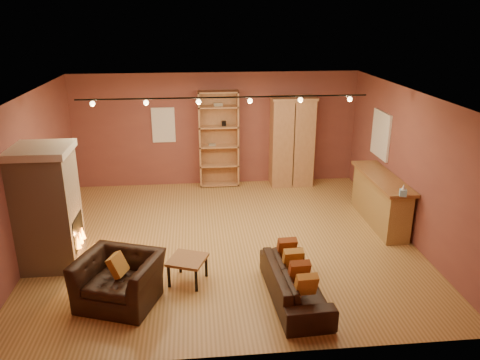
{
  "coord_description": "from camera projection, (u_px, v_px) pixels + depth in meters",
  "views": [
    {
      "loc": [
        -0.55,
        -8.1,
        4.14
      ],
      "look_at": [
        0.28,
        0.2,
        1.15
      ],
      "focal_mm": 35.0,
      "sensor_mm": 36.0,
      "label": 1
    }
  ],
  "objects": [
    {
      "name": "back_window",
      "position": [
        163.0,
        125.0,
        11.42
      ],
      "size": [
        0.56,
        0.04,
        0.86
      ],
      "primitive_type": "cube",
      "color": "white",
      "rests_on": "back_wall"
    },
    {
      "name": "right_window",
      "position": [
        381.0,
        135.0,
        10.12
      ],
      "size": [
        0.05,
        0.9,
        1.0
      ],
      "primitive_type": "cube",
      "color": "white",
      "rests_on": "right_wall"
    },
    {
      "name": "armchair",
      "position": [
        118.0,
        272.0,
        6.94
      ],
      "size": [
        1.33,
        1.09,
        1.0
      ],
      "rotation": [
        0.0,
        0.0,
        -0.35
      ],
      "color": "black",
      "rests_on": "floor"
    },
    {
      "name": "fireplace",
      "position": [
        48.0,
        208.0,
        7.84
      ],
      "size": [
        1.01,
        0.98,
        2.12
      ],
      "color": "tan",
      "rests_on": "floor"
    },
    {
      "name": "ceiling",
      "position": [
        225.0,
        95.0,
        8.1
      ],
      "size": [
        7.0,
        7.0,
        0.0
      ],
      "primitive_type": "plane",
      "rotation": [
        3.14,
        0.0,
        0.0
      ],
      "color": "brown",
      "rests_on": "back_wall"
    },
    {
      "name": "coffee_table",
      "position": [
        188.0,
        262.0,
        7.53
      ],
      "size": [
        0.72,
        0.72,
        0.42
      ],
      "rotation": [
        0.0,
        0.0,
        -0.38
      ],
      "color": "#986437",
      "rests_on": "floor"
    },
    {
      "name": "floor",
      "position": [
        227.0,
        240.0,
        9.04
      ],
      "size": [
        7.0,
        7.0,
        0.0
      ],
      "primitive_type": "plane",
      "color": "#A07339",
      "rests_on": "ground"
    },
    {
      "name": "bar_counter",
      "position": [
        380.0,
        199.0,
        9.6
      ],
      "size": [
        0.58,
        2.15,
        1.03
      ],
      "color": "#AC8A4F",
      "rests_on": "floor"
    },
    {
      "name": "track_rail",
      "position": [
        224.0,
        99.0,
        8.32
      ],
      "size": [
        5.2,
        0.09,
        0.13
      ],
      "color": "black",
      "rests_on": "ceiling"
    },
    {
      "name": "back_wall",
      "position": [
        217.0,
        130.0,
        11.61
      ],
      "size": [
        7.0,
        0.02,
        2.8
      ],
      "primitive_type": "cube",
      "color": "brown",
      "rests_on": "floor"
    },
    {
      "name": "bookcase",
      "position": [
        219.0,
        138.0,
        11.56
      ],
      "size": [
        0.98,
        0.38,
        2.39
      ],
      "color": "tan",
      "rests_on": "floor"
    },
    {
      "name": "right_wall",
      "position": [
        409.0,
        165.0,
        8.9
      ],
      "size": [
        0.02,
        6.5,
        2.8
      ],
      "primitive_type": "cube",
      "color": "brown",
      "rests_on": "floor"
    },
    {
      "name": "loveseat",
      "position": [
        295.0,
        277.0,
        7.07
      ],
      "size": [
        0.64,
        1.88,
        0.77
      ],
      "rotation": [
        0.0,
        0.0,
        1.62
      ],
      "color": "black",
      "rests_on": "floor"
    },
    {
      "name": "tissue_box",
      "position": [
        403.0,
        191.0,
        8.4
      ],
      "size": [
        0.14,
        0.14,
        0.21
      ],
      "rotation": [
        0.0,
        0.0,
        -0.31
      ],
      "color": "#8DC6E2",
      "rests_on": "bar_counter"
    },
    {
      "name": "armoire",
      "position": [
        292.0,
        141.0,
        11.62
      ],
      "size": [
        1.1,
        0.63,
        2.23
      ],
      "color": "tan",
      "rests_on": "floor"
    },
    {
      "name": "left_wall",
      "position": [
        28.0,
        178.0,
        8.24
      ],
      "size": [
        0.02,
        6.5,
        2.8
      ],
      "primitive_type": "cube",
      "color": "brown",
      "rests_on": "floor"
    }
  ]
}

